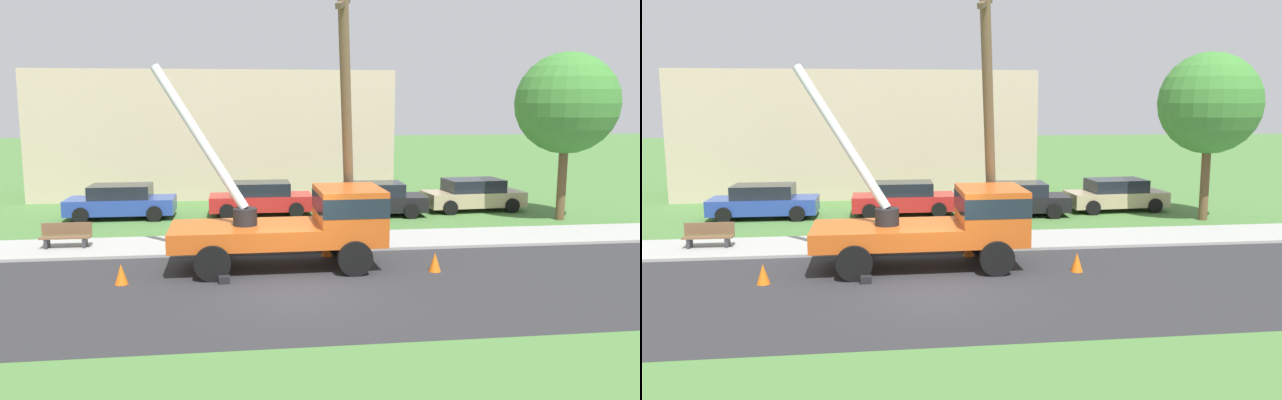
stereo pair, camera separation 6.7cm
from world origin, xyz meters
TOP-DOWN VIEW (x-y plane):
  - ground_plane at (0.00, 12.00)m, footprint 120.00×120.00m
  - road_asphalt at (0.00, 0.00)m, footprint 80.00×7.82m
  - sidewalk_strip at (0.00, 5.32)m, footprint 80.00×2.83m
  - utility_truck at (0.48, 2.33)m, footprint 6.78×3.20m
  - leaning_utility_pole at (1.89, 3.54)m, footprint 1.16×2.83m
  - traffic_cone_ahead at (4.12, 1.25)m, footprint 0.36×0.36m
  - traffic_cone_behind at (-4.65, 1.09)m, footprint 0.36×0.36m
  - traffic_cone_curbside at (1.27, 3.45)m, footprint 0.36×0.36m
  - parked_sedan_blue at (-6.37, 11.01)m, footprint 4.41×2.03m
  - parked_sedan_red at (-0.51, 11.15)m, footprint 4.41×2.03m
  - parked_sedan_black at (4.28, 10.30)m, footprint 4.47×2.14m
  - parked_sedan_tan at (8.99, 10.96)m, footprint 4.51×2.21m
  - park_bench at (-7.16, 5.39)m, footprint 1.60×0.45m
  - roadside_tree_near at (11.76, 8.33)m, footprint 4.10×4.10m
  - lowrise_building_backdrop at (-2.59, 18.30)m, footprint 18.00×6.00m

SIDE VIEW (x-z plane):
  - ground_plane at x=0.00m, z-range 0.00..0.00m
  - road_asphalt at x=0.00m, z-range 0.00..0.01m
  - sidewalk_strip at x=0.00m, z-range 0.00..0.10m
  - traffic_cone_ahead at x=4.12m, z-range 0.00..0.56m
  - traffic_cone_behind at x=-4.65m, z-range 0.00..0.56m
  - traffic_cone_curbside at x=1.27m, z-range 0.00..0.56m
  - park_bench at x=-7.16m, z-range 0.01..0.91m
  - parked_sedan_blue at x=-6.37m, z-range 0.00..1.42m
  - parked_sedan_red at x=-0.51m, z-range 0.00..1.42m
  - parked_sedan_black at x=4.28m, z-range 0.00..1.42m
  - parked_sedan_tan at x=8.99m, z-range 0.00..1.42m
  - utility_truck at x=0.48m, z-range -1.58..4.40m
  - lowrise_building_backdrop at x=-2.59m, z-range 0.00..6.40m
  - leaning_utility_pole at x=1.89m, z-range 0.12..8.94m
  - roadside_tree_near at x=11.76m, z-range 1.35..8.20m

